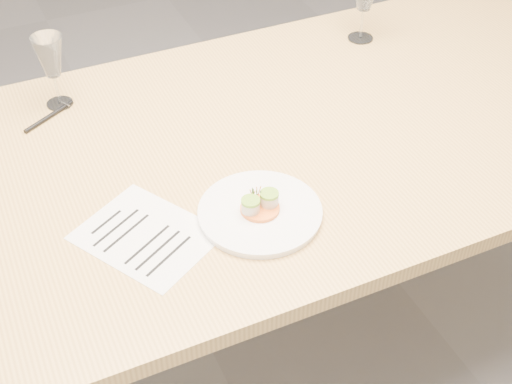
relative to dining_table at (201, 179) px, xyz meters
name	(u,v)px	position (x,y,z in m)	size (l,w,h in m)	color
ground	(212,352)	(0.00, 0.00, -0.68)	(7.00, 7.00, 0.00)	slate
dining_table	(201,179)	(0.00, 0.00, 0.00)	(2.40, 1.00, 0.75)	tan
dinner_plate	(260,211)	(0.04, -0.24, 0.08)	(0.26, 0.26, 0.07)	white
recipe_sheet	(146,235)	(-0.19, -0.20, 0.07)	(0.32, 0.34, 0.00)	white
ballpoint_pen	(49,116)	(-0.28, 0.30, 0.07)	(0.14, 0.09, 0.01)	black
wine_glass_2	(50,58)	(-0.25, 0.35, 0.20)	(0.08, 0.08, 0.19)	white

